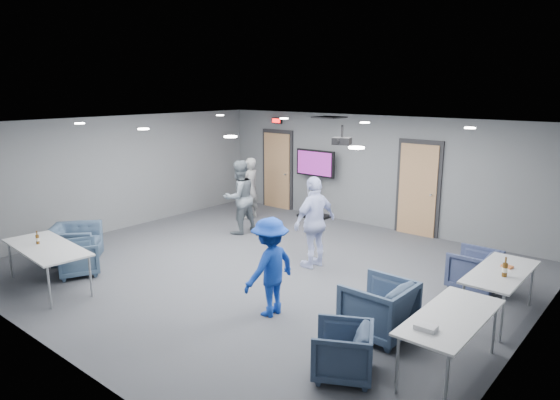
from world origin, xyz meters
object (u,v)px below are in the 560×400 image
Objects in this scene: bottle_front at (38,239)px; tv_stand at (315,179)px; person_b at (239,197)px; chair_right_b at (378,308)px; chair_front_a at (78,258)px; chair_front_b at (74,243)px; table_right_a at (501,274)px; projector at (342,141)px; person_d at (270,267)px; bottle_right at (505,269)px; person_c at (315,222)px; person_a at (250,188)px; table_right_b at (451,319)px; chair_right_c at (343,351)px; table_front_left at (46,249)px; chair_right_a at (474,270)px.

tv_stand reaches higher than bottle_front.
person_b is 4.47m from bottle_front.
chair_right_b reaches higher than chair_front_a.
chair_front_b is 0.62× the size of table_right_a.
projector reaches higher than bottle_front.
bottle_front is at bearing -64.72° from person_d.
projector is (3.50, 4.00, 1.59)m from bottle_front.
bottle_right is (6.51, 2.88, 0.52)m from chair_front_a.
person_a is at bearing -110.36° from person_c.
bottle_right is 0.75× the size of projector.
tv_stand is at bearing 48.34° from table_right_b.
person_c reaches higher than person_b.
chair_right_c is at bearing -51.57° from tv_stand.
person_b is at bearing 33.51° from person_a.
chair_right_c is 2.82m from bottle_right.
bottle_right is (6.87, -2.06, 0.04)m from person_a.
person_b reaches higher than chair_front_b.
person_b is at bearing 92.41° from table_front_left.
table_right_a is at bearing 37.67° from chair_right_a.
chair_right_b reaches higher than chair_front_b.
person_d is 2.89m from projector.
chair_front_a is (-0.37, -3.80, -0.54)m from person_b.
person_a is at bearing 138.78° from projector.
chair_right_b is 5.51m from chair_front_a.
chair_right_b is (4.93, -2.34, -0.46)m from person_b.
table_right_a is (3.37, -0.02, -0.19)m from person_c.
bottle_right is (6.34, 3.50, 0.15)m from table_front_left.
bottle_front is at bearing -169.36° from table_front_left.
chair_front_a is at bearing -55.66° from chair_right_a.
chair_right_c is at bearing 161.55° from table_right_a.
bottle_front is 0.60× the size of projector.
tv_stand reaches higher than person_d.
tv_stand is at bearing 114.31° from projector.
table_right_a is (6.03, -0.72, -0.18)m from person_b.
chair_front_b is at bearing 0.07° from chair_front_a.
chair_right_a is at bearing -4.78° from projector.
bottle_right is (3.47, -0.22, -0.04)m from person_c.
chair_front_b is 5.60m from projector.
person_d reaches higher than chair_right_a.
chair_right_b is at bearing -10.33° from chair_right_a.
chair_front_a is 0.74m from table_front_left.
table_right_a is 7.19× the size of bottle_front.
person_c is 7.57× the size of bottle_front.
table_front_left is at bearing -50.84° from chair_right_a.
table_right_a is 7.49m from bottle_front.
chair_front_a is at bearing -97.97° from tv_stand.
person_d is 0.90× the size of table_right_a.
table_front_left is at bearing -63.61° from person_d.
table_right_b is (6.03, -2.62, -0.18)m from person_b.
chair_right_a reaches higher than chair_front_b.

